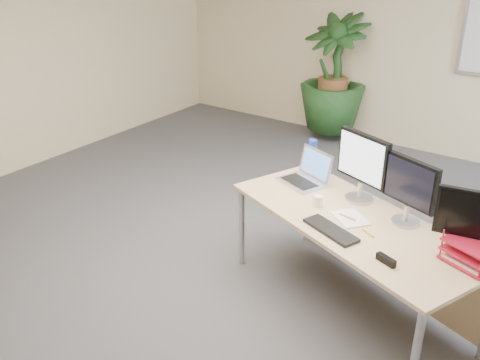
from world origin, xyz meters
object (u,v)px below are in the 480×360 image
Objects in this scene: monitor_left at (363,163)px; monitor_right at (410,187)px; desk at (363,234)px; floor_plant at (333,86)px; laptop at (307,175)px.

monitor_right is at bearing -19.71° from monitor_left.
monitor_left is 0.44m from monitor_right.
desk is 1.41× the size of floor_plant.
monitor_right reaches higher than laptop.
laptop is (1.19, -2.90, 0.06)m from floor_plant.
laptop is at bearing 173.86° from monitor_left.
floor_plant is at bearing 119.94° from desk.
monitor_left is (-0.14, 0.21, 0.46)m from desk.
floor_plant reaches higher than laptop.
monitor_right is 1.07× the size of laptop.
monitor_left is 1.18× the size of laptop.
desk is 3.96× the size of monitor_left.
monitor_left is (1.68, -2.95, 0.30)m from floor_plant.
monitor_left is 0.55m from laptop.
floor_plant is at bearing 124.09° from monitor_right.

